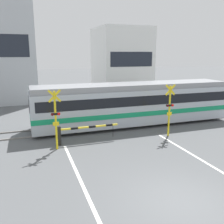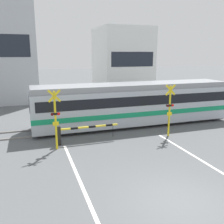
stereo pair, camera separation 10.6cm
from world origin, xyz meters
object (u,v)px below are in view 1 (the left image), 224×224
(crossing_barrier_near, at_px, (75,131))
(commuter_train, at_px, (134,103))
(pedestrian, at_px, (90,103))
(crossing_signal_right, at_px, (169,108))
(crossing_barrier_far, at_px, (118,107))
(crossing_signal_left, at_px, (56,117))

(crossing_barrier_near, bearing_deg, commuter_train, 28.22)
(commuter_train, bearing_deg, pedestrian, 116.22)
(crossing_barrier_near, bearing_deg, crossing_signal_right, -5.94)
(commuter_train, xyz_separation_m, crossing_barrier_far, (-0.11, 2.78, -0.89))
(commuter_train, relative_size, crossing_barrier_far, 3.98)
(crossing_barrier_near, bearing_deg, pedestrian, 69.11)
(crossing_signal_right, bearing_deg, pedestrian, 112.61)
(crossing_barrier_near, height_order, crossing_signal_right, crossing_signal_right)
(crossing_barrier_near, xyz_separation_m, crossing_signal_left, (-1.09, -0.60, 1.08))
(crossing_barrier_near, xyz_separation_m, crossing_barrier_far, (4.66, 5.34, 0.00))
(pedestrian, bearing_deg, crossing_barrier_far, -37.49)
(crossing_barrier_near, relative_size, pedestrian, 2.28)
(crossing_signal_right, bearing_deg, crossing_barrier_near, 174.06)
(crossing_barrier_far, distance_m, pedestrian, 2.56)
(commuter_train, distance_m, crossing_signal_right, 3.31)
(crossing_barrier_far, height_order, crossing_signal_right, crossing_signal_right)
(crossing_signal_left, height_order, crossing_signal_right, same)
(commuter_train, xyz_separation_m, crossing_signal_left, (-5.86, -3.16, 0.18))
(crossing_barrier_near, bearing_deg, crossing_signal_left, -151.29)
(crossing_signal_left, xyz_separation_m, pedestrian, (3.72, 7.49, -0.89))
(commuter_train, bearing_deg, crossing_barrier_far, 92.23)
(commuter_train, bearing_deg, crossing_barrier_near, -151.78)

